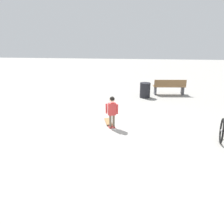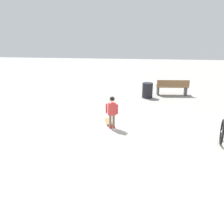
{
  "view_description": "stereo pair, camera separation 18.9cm",
  "coord_description": "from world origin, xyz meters",
  "px_view_note": "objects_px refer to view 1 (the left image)",
  "views": [
    {
      "loc": [
        1.01,
        -6.73,
        2.8
      ],
      "look_at": [
        0.23,
        0.02,
        0.55
      ],
      "focal_mm": 36.11,
      "sensor_mm": 36.0,
      "label": 1
    },
    {
      "loc": [
        1.2,
        -6.7,
        2.8
      ],
      "look_at": [
        0.23,
        0.02,
        0.55
      ],
      "focal_mm": 36.11,
      "sensor_mm": 36.0,
      "label": 2
    }
  ],
  "objects_px": {
    "street_bench": "(169,87)",
    "child_person": "(112,109)",
    "trash_bin": "(145,90)",
    "skateboard": "(108,121)"
  },
  "relations": [
    {
      "from": "street_bench",
      "to": "child_person",
      "type": "bearing_deg",
      "value": -116.47
    },
    {
      "from": "street_bench",
      "to": "trash_bin",
      "type": "bearing_deg",
      "value": -150.68
    },
    {
      "from": "child_person",
      "to": "trash_bin",
      "type": "height_order",
      "value": "child_person"
    },
    {
      "from": "skateboard",
      "to": "child_person",
      "type": "bearing_deg",
      "value": -67.08
    },
    {
      "from": "child_person",
      "to": "skateboard",
      "type": "bearing_deg",
      "value": 112.92
    },
    {
      "from": "child_person",
      "to": "street_bench",
      "type": "height_order",
      "value": "child_person"
    },
    {
      "from": "skateboard",
      "to": "street_bench",
      "type": "bearing_deg",
      "value": 59.49
    },
    {
      "from": "child_person",
      "to": "street_bench",
      "type": "xyz_separation_m",
      "value": [
        2.39,
        4.81,
        -0.23
      ]
    },
    {
      "from": "skateboard",
      "to": "street_bench",
      "type": "xyz_separation_m",
      "value": [
        2.58,
        4.37,
        0.36
      ]
    },
    {
      "from": "child_person",
      "to": "street_bench",
      "type": "bearing_deg",
      "value": 63.53
    }
  ]
}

